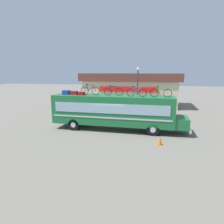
# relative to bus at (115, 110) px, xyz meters

# --- Properties ---
(ground_plane) EXTENTS (120.00, 120.00, 0.00)m
(ground_plane) POSITION_rel_bus_xyz_m (-0.19, 0.00, -1.77)
(ground_plane) COLOR slate
(bus) EXTENTS (11.89, 2.38, 3.09)m
(bus) POSITION_rel_bus_xyz_m (0.00, 0.00, 0.00)
(bus) COLOR #1E6B38
(bus) RESTS_ON ground
(luggage_bag_1) EXTENTS (0.61, 0.56, 0.37)m
(luggage_bag_1) POSITION_rel_bus_xyz_m (-4.51, -0.11, 1.50)
(luggage_bag_1) COLOR #193899
(luggage_bag_1) RESTS_ON bus
(luggage_bag_2) EXTENTS (0.62, 0.35, 0.34)m
(luggage_bag_2) POSITION_rel_bus_xyz_m (-3.69, -0.23, 1.48)
(luggage_bag_2) COLOR maroon
(luggage_bag_2) RESTS_ON bus
(luggage_bag_3) EXTENTS (0.50, 0.43, 0.30)m
(luggage_bag_3) POSITION_rel_bus_xyz_m (-2.93, -0.34, 1.46)
(luggage_bag_3) COLOR maroon
(luggage_bag_3) RESTS_ON bus
(rooftop_bicycle_1) EXTENTS (1.78, 0.44, 0.98)m
(rooftop_bicycle_1) POSITION_rel_bus_xyz_m (-2.22, -0.09, 1.72)
(rooftop_bicycle_1) COLOR black
(rooftop_bicycle_1) RESTS_ON bus
(rooftop_bicycle_2) EXTENTS (1.69, 0.44, 0.87)m
(rooftop_bicycle_2) POSITION_rel_bus_xyz_m (-0.12, 0.06, 1.68)
(rooftop_bicycle_2) COLOR black
(rooftop_bicycle_2) RESTS_ON bus
(rooftop_bicycle_3) EXTENTS (1.67, 0.44, 0.87)m
(rooftop_bicycle_3) POSITION_rel_bus_xyz_m (1.95, -0.32, 1.68)
(rooftop_bicycle_3) COLOR black
(rooftop_bicycle_3) RESTS_ON bus
(rooftop_bicycle_4) EXTENTS (1.74, 0.44, 0.91)m
(rooftop_bicycle_4) POSITION_rel_bus_xyz_m (3.92, -0.28, 1.69)
(rooftop_bicycle_4) COLOR black
(rooftop_bicycle_4) RESTS_ON bus
(roadside_building) EXTENTS (14.62, 6.53, 4.90)m
(roadside_building) POSITION_rel_bus_xyz_m (-0.34, 13.59, 0.75)
(roadside_building) COLOR beige
(roadside_building) RESTS_ON ground
(traffic_cone) EXTENTS (0.36, 0.36, 0.60)m
(traffic_cone) POSITION_rel_bus_xyz_m (3.96, -3.03, -1.47)
(traffic_cone) COLOR orange
(traffic_cone) RESTS_ON ground
(street_lamp) EXTENTS (0.33, 0.33, 5.60)m
(street_lamp) POSITION_rel_bus_xyz_m (1.39, 6.24, 1.60)
(street_lamp) COLOR #38383D
(street_lamp) RESTS_ON ground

